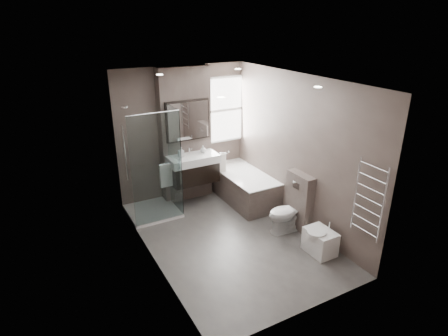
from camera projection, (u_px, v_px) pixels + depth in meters
room at (231, 165)px, 5.74m from camera, size 2.70×3.90×2.70m
vanity_pier at (185, 135)px, 7.18m from camera, size 1.00×0.25×2.60m
vanity at (193, 168)px, 7.11m from camera, size 0.95×0.47×0.66m
mirror_cabinet at (188, 121)px, 6.92m from camera, size 0.86×0.08×0.76m
towel_left at (166, 175)px, 6.85m from camera, size 0.24×0.06×0.44m
towel_right at (220, 165)px, 7.35m from camera, size 0.24×0.06×0.44m
shower_enclosure at (158, 190)px, 6.81m from camera, size 0.90×0.90×2.00m
bathtub at (243, 185)px, 7.41m from camera, size 0.75×1.60×0.57m
window at (224, 110)px, 7.52m from camera, size 0.98×0.06×1.33m
toilet at (288, 213)px, 6.31m from camera, size 0.70×0.43×0.69m
cistern_box at (299, 201)px, 6.37m from camera, size 0.19×0.55×1.00m
bidet at (320, 241)px, 5.77m from camera, size 0.41×0.48×0.50m
towel_radiator at (369, 200)px, 5.06m from camera, size 0.03×0.49×1.10m
soap_bottle_a at (181, 152)px, 6.90m from camera, size 0.09×0.09×0.20m
soap_bottle_b at (203, 149)px, 7.13m from camera, size 0.11×0.11×0.15m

